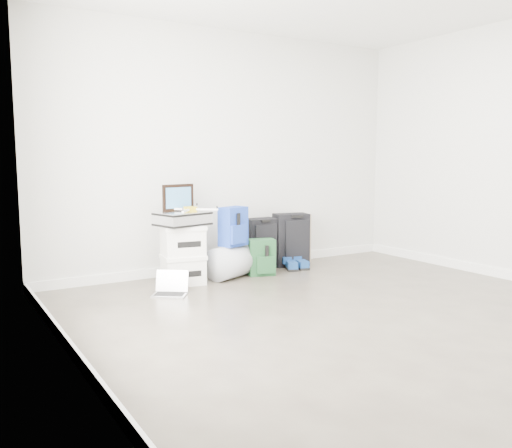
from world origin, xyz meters
TOP-DOWN VIEW (x-y plane):
  - ground at (0.00, 0.00)m, footprint 5.00×5.00m
  - room_envelope at (0.00, 0.02)m, footprint 4.52×5.02m
  - boxes_stack at (-0.79, 2.06)m, footprint 0.47×0.40m
  - briefcase at (-0.79, 2.06)m, footprint 0.56×0.46m
  - painting at (-0.79, 2.16)m, footprint 0.36×0.09m
  - drone at (-0.71, 2.04)m, footprint 0.46×0.46m
  - duffel_bag at (-0.21, 2.06)m, footprint 0.66×0.55m
  - blue_backpack at (-0.21, 2.03)m, footprint 0.34×0.30m
  - large_suitcase at (0.31, 2.32)m, footprint 0.38×0.25m
  - green_backpack at (0.11, 1.99)m, footprint 0.32×0.28m
  - carry_on at (0.69, 2.25)m, footprint 0.44×0.34m
  - shoes at (0.63, 2.07)m, footprint 0.34×0.32m
  - rolled_rug at (0.96, 2.38)m, footprint 0.19×0.19m
  - laptop at (-1.06, 1.72)m, footprint 0.38×0.36m

SIDE VIEW (x-z plane):
  - ground at x=0.00m, z-range 0.00..0.00m
  - shoes at x=0.63m, z-range 0.00..0.10m
  - laptop at x=-1.06m, z-range -0.06..0.16m
  - duffel_bag at x=-0.21m, z-range 0.00..0.35m
  - green_backpack at x=0.11m, z-range -0.01..0.39m
  - large_suitcase at x=0.31m, z-range 0.00..0.58m
  - rolled_rug at x=0.96m, z-range 0.00..0.59m
  - boxes_stack at x=-0.79m, z-range 0.00..0.60m
  - carry_on at x=0.69m, z-range 0.00..0.63m
  - blue_backpack at x=-0.21m, z-range 0.34..0.76m
  - briefcase at x=-0.79m, z-range 0.60..0.74m
  - drone at x=-0.71m, z-range 0.74..0.79m
  - painting at x=-0.79m, z-range 0.74..1.02m
  - room_envelope at x=0.00m, z-range 0.37..3.08m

